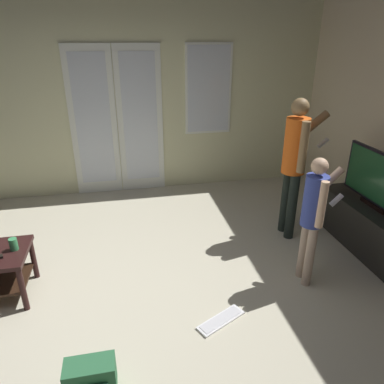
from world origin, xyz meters
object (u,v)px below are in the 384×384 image
(person_adult, at_px, (295,157))
(cup_by_laptop, at_px, (13,244))
(tv_stand, at_px, (369,227))
(person_child, at_px, (314,211))
(backpack, at_px, (91,378))
(flat_screen_tv, at_px, (380,181))
(loose_keyboard, at_px, (221,320))

(person_adult, relative_size, cup_by_laptop, 14.56)
(tv_stand, distance_m, person_child, 1.17)
(tv_stand, bearing_deg, cup_by_laptop, -179.05)
(person_child, xyz_separation_m, backpack, (-1.97, -0.81, -0.63))
(person_adult, xyz_separation_m, cup_by_laptop, (-2.86, -0.51, -0.45))
(person_adult, relative_size, person_child, 1.28)
(person_adult, bearing_deg, flat_screen_tv, -30.52)
(person_child, bearing_deg, backpack, -157.53)
(person_adult, distance_m, cup_by_laptop, 2.94)
(person_adult, height_order, backpack, person_adult)
(flat_screen_tv, height_order, loose_keyboard, flat_screen_tv)
(flat_screen_tv, xyz_separation_m, backpack, (-2.94, -1.23, -0.68))
(person_child, distance_m, cup_by_laptop, 2.67)
(cup_by_laptop, bearing_deg, backpack, -60.07)
(flat_screen_tv, bearing_deg, loose_keyboard, -157.47)
(flat_screen_tv, height_order, person_adult, person_adult)
(tv_stand, height_order, cup_by_laptop, cup_by_laptop)
(flat_screen_tv, xyz_separation_m, loose_keyboard, (-1.92, -0.80, -0.79))
(loose_keyboard, distance_m, cup_by_laptop, 1.91)
(person_adult, relative_size, backpack, 4.82)
(loose_keyboard, bearing_deg, tv_stand, 22.42)
(person_child, bearing_deg, tv_stand, 23.05)
(person_child, bearing_deg, cup_by_laptop, 172.32)
(person_adult, xyz_separation_m, backpack, (-2.19, -1.68, -0.85))
(tv_stand, height_order, backpack, tv_stand)
(person_child, bearing_deg, loose_keyboard, -158.23)
(tv_stand, relative_size, person_child, 1.09)
(cup_by_laptop, bearing_deg, person_child, -7.68)
(flat_screen_tv, distance_m, backpack, 3.26)
(person_adult, bearing_deg, loose_keyboard, -133.29)
(person_adult, distance_m, person_child, 0.92)
(loose_keyboard, bearing_deg, flat_screen_tv, 22.53)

